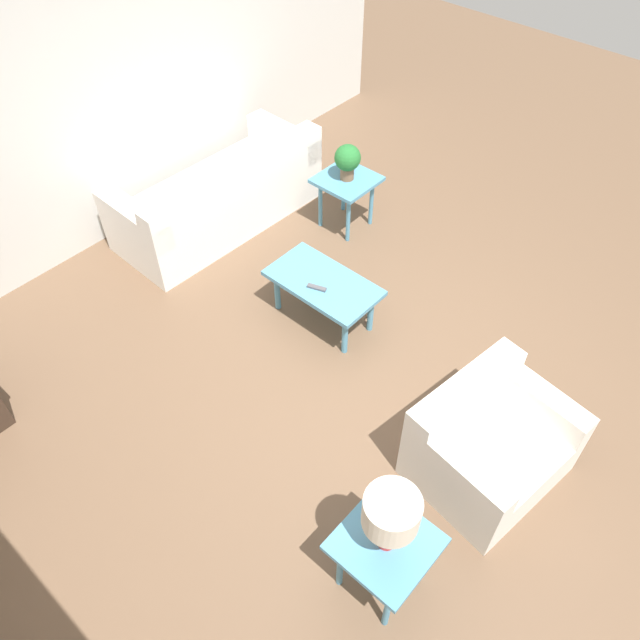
# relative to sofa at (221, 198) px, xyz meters

# --- Properties ---
(ground_plane) EXTENTS (14.00, 14.00, 0.00)m
(ground_plane) POSITION_rel_sofa_xyz_m (-2.31, 0.57, -0.30)
(ground_plane) COLOR brown
(wall_right) EXTENTS (0.12, 7.20, 2.70)m
(wall_right) POSITION_rel_sofa_xyz_m (0.75, 0.57, 1.05)
(wall_right) COLOR silver
(wall_right) RESTS_ON ground_plane
(sofa) EXTENTS (0.94, 2.08, 0.79)m
(sofa) POSITION_rel_sofa_xyz_m (0.00, 0.00, 0.00)
(sofa) COLOR white
(sofa) RESTS_ON ground_plane
(armchair) EXTENTS (0.92, 1.07, 0.72)m
(armchair) POSITION_rel_sofa_xyz_m (-3.41, 0.67, -0.01)
(armchair) COLOR silver
(armchair) RESTS_ON ground_plane
(coffee_table) EXTENTS (0.94, 0.51, 0.44)m
(coffee_table) POSITION_rel_sofa_xyz_m (-1.63, 0.33, 0.08)
(coffee_table) COLOR teal
(coffee_table) RESTS_ON ground_plane
(side_table_plant) EXTENTS (0.53, 0.53, 0.54)m
(side_table_plant) POSITION_rel_sofa_xyz_m (-0.93, -0.79, 0.16)
(side_table_plant) COLOR teal
(side_table_plant) RESTS_ON ground_plane
(side_table_lamp) EXTENTS (0.53, 0.53, 0.54)m
(side_table_lamp) POSITION_rel_sofa_xyz_m (-3.37, 1.77, 0.16)
(side_table_lamp) COLOR teal
(side_table_lamp) RESTS_ON ground_plane
(potted_plant) EXTENTS (0.25, 0.25, 0.35)m
(potted_plant) POSITION_rel_sofa_xyz_m (-0.93, -0.79, 0.45)
(potted_plant) COLOR brown
(potted_plant) RESTS_ON side_table_plant
(table_lamp) EXTENTS (0.31, 0.31, 0.47)m
(table_lamp) POSITION_rel_sofa_xyz_m (-3.37, 1.77, 0.59)
(table_lamp) COLOR red
(table_lamp) RESTS_ON side_table_lamp
(remote_control) EXTENTS (0.16, 0.09, 0.02)m
(remote_control) POSITION_rel_sofa_xyz_m (-1.65, 0.43, 0.15)
(remote_control) COLOR #4C4C51
(remote_control) RESTS_ON coffee_table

